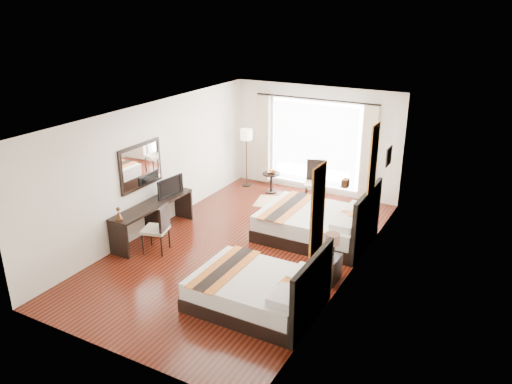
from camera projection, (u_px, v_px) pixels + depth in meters
The scene contains 29 objects.
floor at pixel (244, 248), 10.30m from camera, with size 4.50×7.50×0.01m, color black.
ceiling at pixel (243, 114), 9.30m from camera, with size 4.50×7.50×0.02m, color white.
wall_headboard at pixel (354, 205), 8.80m from camera, with size 0.01×7.50×2.80m, color silver.
wall_desk at pixel (153, 167), 10.79m from camera, with size 0.01×7.50×2.80m, color silver.
wall_window at pixel (315, 140), 12.87m from camera, with size 4.50×0.01×2.80m, color silver.
wall_entry at pixel (105, 268), 6.72m from camera, with size 4.50×0.01×2.80m, color silver.
window_glass at pixel (315, 144), 12.89m from camera, with size 2.40×0.02×2.20m, color white.
sheer_curtain at pixel (314, 145), 12.84m from camera, with size 2.30×0.02×2.10m, color white.
drape_left at pixel (263, 139), 13.46m from camera, with size 0.35×0.14×2.35m, color beige.
drape_right at pixel (369, 153), 12.17m from camera, with size 0.35×0.14×2.35m, color beige.
art_panel_near at pixel (318, 210), 7.20m from camera, with size 0.03×0.50×1.35m, color maroon.
art_panel_far at pixel (373, 158), 9.54m from camera, with size 0.03×0.50×1.35m, color maroon.
wall_sconce at pixel (345, 183), 8.32m from camera, with size 0.10×0.14×0.14m, color #3F2616.
mirror_frame at pixel (141, 166), 10.38m from camera, with size 0.04×1.25×0.95m, color black.
mirror_glass at pixel (142, 166), 10.37m from camera, with size 0.01×1.12×0.82m, color white.
bed_near at pixel (259, 291), 8.22m from camera, with size 2.06×1.61×1.16m.
bed_far at pixel (318, 224), 10.59m from camera, with size 2.28×1.78×1.29m.
nightstand at pixel (327, 268), 9.03m from camera, with size 0.40×0.49×0.47m, color black.
table_lamp at pixel (332, 240), 8.87m from camera, with size 0.26×0.26×0.41m.
vase at pixel (328, 255), 8.81m from camera, with size 0.14×0.14×0.14m, color black.
console_desk at pixel (154, 219), 10.70m from camera, with size 0.50×2.20×0.76m, color black.
television at pixel (168, 186), 10.91m from camera, with size 0.75×0.10×0.43m, color black.
bronze_figurine at pixel (119, 215), 9.70m from camera, with size 0.16×0.16×0.24m, color #3F2616, non-canonical shape.
desk_chair at pixel (157, 237), 10.06m from camera, with size 0.58×0.58×1.02m.
floor_lamp at pixel (246, 138), 13.27m from camera, with size 0.32×0.32×1.59m.
side_table at pixel (271, 183), 13.18m from camera, with size 0.46×0.46×0.54m, color black.
fruit_bowl at pixel (272, 173), 13.04m from camera, with size 0.22×0.22×0.05m, color #402B17.
window_chair at pixel (315, 190), 12.50m from camera, with size 0.63×0.63×1.07m.
jute_rug at pixel (280, 203), 12.57m from camera, with size 1.21×0.82×0.01m, color tan.
Camera 1 is at (4.60, -7.97, 4.77)m, focal length 35.00 mm.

